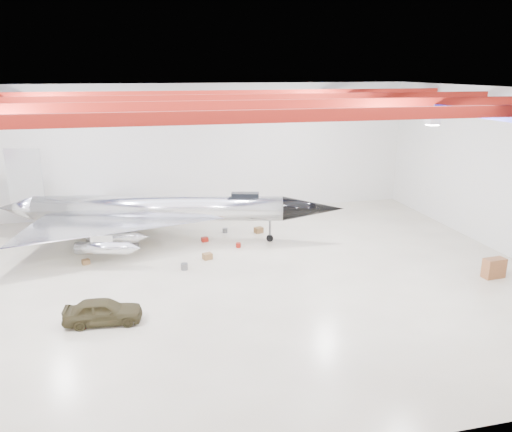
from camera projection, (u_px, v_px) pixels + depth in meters
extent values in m
plane|color=#B7AB91|center=(211.00, 279.00, 29.92)|extent=(40.00, 40.00, 0.00)
plane|color=silver|center=(184.00, 150.00, 42.35)|extent=(40.00, 0.00, 40.00)
plane|color=silver|center=(510.00, 174.00, 32.82)|extent=(0.00, 30.00, 30.00)
plane|color=#0A0F38|center=(206.00, 91.00, 26.80)|extent=(40.00, 40.00, 0.00)
cube|color=maroon|center=(240.00, 117.00, 18.58)|extent=(39.50, 0.25, 0.50)
cube|color=maroon|center=(215.00, 106.00, 24.17)|extent=(39.50, 0.25, 0.50)
cube|color=maroon|center=(200.00, 99.00, 29.77)|extent=(39.50, 0.25, 0.50)
cube|color=maroon|center=(189.00, 94.00, 35.37)|extent=(39.50, 0.25, 0.50)
cube|color=#0C0D4C|center=(407.00, 104.00, 29.74)|extent=(0.25, 29.50, 0.40)
cube|color=silver|center=(433.00, 122.00, 23.81)|extent=(0.55, 0.55, 0.25)
cube|color=silver|center=(31.00, 110.00, 30.54)|extent=(0.55, 0.55, 0.25)
cube|color=silver|center=(336.00, 105.00, 35.00)|extent=(0.55, 0.55, 0.25)
cylinder|color=silver|center=(159.00, 208.00, 35.83)|extent=(17.73, 5.99, 1.78)
cone|color=black|center=(313.00, 209.00, 35.75)|extent=(4.75, 2.80, 1.78)
cone|color=silver|center=(17.00, 208.00, 35.89)|extent=(3.02, 2.37, 1.78)
cube|color=silver|center=(25.00, 177.00, 35.23)|extent=(2.45, 0.70, 4.01)
cube|color=black|center=(245.00, 196.00, 35.52)|extent=(2.07, 1.16, 0.45)
cylinder|color=silver|center=(102.00, 248.00, 31.50)|extent=(3.48, 1.59, 0.80)
cylinder|color=silver|center=(112.00, 237.00, 33.63)|extent=(3.48, 1.59, 0.80)
cylinder|color=silver|center=(132.00, 215.00, 38.76)|extent=(3.48, 1.59, 0.80)
cylinder|color=silver|center=(139.00, 207.00, 40.90)|extent=(3.48, 1.59, 0.80)
cylinder|color=#59595B|center=(270.00, 231.00, 36.25)|extent=(0.16, 0.16, 1.60)
cylinder|color=black|center=(270.00, 238.00, 36.41)|extent=(0.53, 0.31, 0.50)
cylinder|color=#59595B|center=(102.00, 241.00, 34.19)|extent=(0.16, 0.16, 1.60)
cylinder|color=black|center=(103.00, 248.00, 34.35)|extent=(0.53, 0.31, 0.50)
cylinder|color=#59595B|center=(119.00, 222.00, 38.47)|extent=(0.16, 0.16, 1.60)
cylinder|color=black|center=(120.00, 228.00, 38.62)|extent=(0.53, 0.31, 0.50)
imported|color=#39331C|center=(103.00, 311.00, 24.59)|extent=(3.90, 1.81, 1.29)
cube|color=brown|center=(494.00, 268.00, 30.02)|extent=(1.37, 0.77, 1.21)
cube|color=olive|center=(86.00, 262.00, 32.16)|extent=(0.58, 0.53, 0.33)
cube|color=maroon|center=(205.00, 239.00, 36.41)|extent=(0.53, 0.47, 0.32)
cylinder|color=#59595B|center=(184.00, 267.00, 31.30)|extent=(0.52, 0.52, 0.40)
cube|color=olive|center=(259.00, 230.00, 38.34)|extent=(0.74, 0.66, 0.43)
cube|color=#59595B|center=(136.00, 245.00, 35.44)|extent=(0.43, 0.38, 0.26)
cylinder|color=maroon|center=(238.00, 245.00, 35.23)|extent=(0.46, 0.46, 0.32)
cube|color=olive|center=(207.00, 256.00, 33.01)|extent=(0.70, 0.62, 0.41)
cylinder|color=#59595B|center=(225.00, 230.00, 38.37)|extent=(0.46, 0.46, 0.35)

